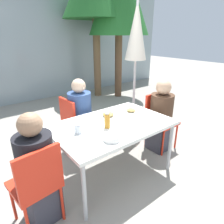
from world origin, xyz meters
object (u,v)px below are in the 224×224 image
(chair_left, at_px, (37,182))
(salad_bowl, at_px, (112,138))
(person_right, at_px, (161,118))
(person_far, at_px, (81,119))
(chair_far, at_px, (74,121))
(closed_umbrella, at_px, (136,37))
(chair_right, at_px, (158,117))
(person_left, at_px, (38,173))
(drinking_cup, at_px, (78,129))
(bottle, at_px, (107,121))

(chair_left, relative_size, salad_bowl, 4.98)
(person_right, xyz_separation_m, person_far, (-1.00, 0.70, 0.01))
(chair_left, bearing_deg, salad_bowl, -15.76)
(chair_far, height_order, closed_umbrella, closed_umbrella)
(chair_right, bearing_deg, salad_bowl, 17.20)
(person_left, xyz_separation_m, chair_right, (1.99, 0.21, -0.02))
(person_far, height_order, salad_bowl, person_far)
(person_right, relative_size, chair_far, 1.29)
(chair_left, height_order, person_left, person_left)
(drinking_cup, height_order, salad_bowl, drinking_cup)
(person_far, height_order, closed_umbrella, closed_umbrella)
(drinking_cup, xyz_separation_m, salad_bowl, (0.19, -0.35, -0.02))
(chair_right, distance_m, person_far, 1.22)
(chair_left, height_order, person_right, person_right)
(closed_umbrella, relative_size, bottle, 12.16)
(person_right, bearing_deg, chair_right, -122.02)
(chair_far, height_order, person_far, person_far)
(person_right, bearing_deg, person_left, 2.86)
(person_far, relative_size, closed_umbrella, 0.51)
(chair_right, bearing_deg, chair_far, -31.52)
(person_left, relative_size, bottle, 6.12)
(chair_right, xyz_separation_m, bottle, (-1.13, -0.15, 0.30))
(drinking_cup, distance_m, salad_bowl, 0.40)
(closed_umbrella, relative_size, salad_bowl, 12.85)
(person_left, height_order, closed_umbrella, closed_umbrella)
(person_left, relative_size, drinking_cup, 10.92)
(chair_far, relative_size, person_far, 0.76)
(salad_bowl, bearing_deg, drinking_cup, 118.54)
(closed_umbrella, bearing_deg, chair_right, -103.66)
(person_right, distance_m, closed_umbrella, 1.45)
(chair_right, distance_m, bottle, 1.18)
(chair_left, xyz_separation_m, chair_right, (2.03, 0.30, 0.00))
(bottle, height_order, drinking_cup, bottle)
(person_right, bearing_deg, chair_left, 5.23)
(person_right, bearing_deg, chair_far, -35.62)
(closed_umbrella, xyz_separation_m, bottle, (-1.32, -0.91, -0.88))
(person_left, height_order, person_far, person_far)
(chair_far, xyz_separation_m, drinking_cup, (-0.33, -0.73, 0.26))
(chair_left, relative_size, bottle, 4.72)
(chair_right, relative_size, chair_far, 1.00)
(person_left, bearing_deg, bottle, -2.88)
(person_left, relative_size, person_right, 1.01)
(chair_left, relative_size, chair_far, 1.00)
(person_left, bearing_deg, chair_far, 39.18)
(person_right, bearing_deg, closed_umbrella, -106.51)
(person_left, relative_size, salad_bowl, 6.46)
(chair_left, xyz_separation_m, bottle, (0.90, 0.14, 0.30))
(bottle, xyz_separation_m, salad_bowl, (-0.14, -0.26, -0.06))
(chair_right, height_order, closed_umbrella, closed_umbrella)
(person_right, xyz_separation_m, chair_far, (-1.09, 0.75, -0.01))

